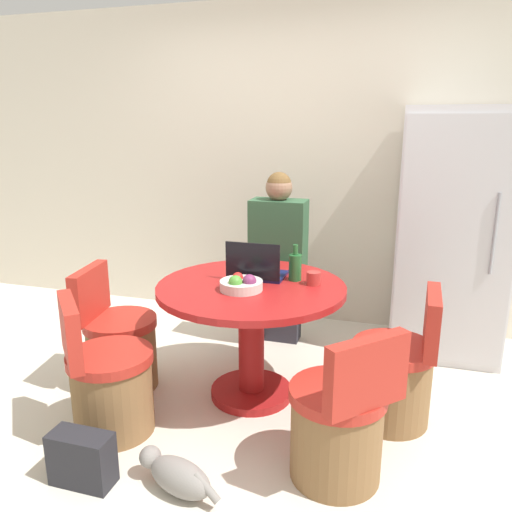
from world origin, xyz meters
TOP-DOWN VIEW (x-y plane):
  - ground_plane at (0.00, 0.00)m, footprint 12.00×12.00m
  - wall_back at (0.00, 1.67)m, footprint 7.00×0.06m
  - refrigerator at (1.23, 1.31)m, footprint 0.76×0.66m
  - dining_table at (0.06, 0.25)m, footprint 1.12×1.12m
  - chair_near_left_corner at (-0.57, -0.32)m, footprint 0.53×0.53m
  - chair_near_right_corner at (0.68, -0.34)m, footprint 0.53×0.53m
  - chair_right_side at (0.92, 0.23)m, footprint 0.46×0.46m
  - chair_left_side at (-0.79, 0.13)m, footprint 0.48×0.47m
  - person_seated at (0.04, 1.04)m, footprint 0.40×0.37m
  - laptop at (0.05, 0.39)m, footprint 0.34×0.25m
  - fruit_bowl at (0.04, 0.14)m, footprint 0.25×0.25m
  - coffee_cup at (0.41, 0.36)m, footprint 0.08×0.08m
  - bottle at (0.29, 0.41)m, footprint 0.08×0.08m
  - cat at (-0.02, -0.66)m, footprint 0.46×0.25m
  - handbag at (-0.47, -0.73)m, footprint 0.30×0.14m

SIDE VIEW (x-z plane):
  - ground_plane at x=0.00m, z-range 0.00..0.00m
  - cat at x=-0.02m, z-range 0.00..0.17m
  - handbag at x=-0.47m, z-range 0.00..0.26m
  - chair_near_left_corner at x=-0.57m, z-range -0.12..0.67m
  - chair_near_right_corner at x=0.68m, z-range -0.12..0.67m
  - chair_right_side at x=0.92m, z-range -0.12..0.67m
  - chair_left_side at x=-0.79m, z-range -0.12..0.67m
  - dining_table at x=0.06m, z-range 0.17..0.90m
  - person_seated at x=0.04m, z-range 0.06..1.38m
  - fruit_bowl at x=0.04m, z-range 0.72..0.82m
  - coffee_cup at x=0.41m, z-range 0.73..0.81m
  - laptop at x=0.05m, z-range 0.66..0.90m
  - bottle at x=0.29m, z-range 0.71..0.93m
  - refrigerator at x=1.23m, z-range 0.00..1.77m
  - wall_back at x=0.00m, z-range 0.00..2.60m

